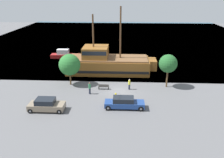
{
  "coord_description": "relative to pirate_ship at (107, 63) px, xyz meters",
  "views": [
    {
      "loc": [
        0.79,
        -33.94,
        14.13
      ],
      "look_at": [
        -1.1,
        2.0,
        1.2
      ],
      "focal_mm": 40.0,
      "sensor_mm": 36.0,
      "label": 1
    }
  ],
  "objects": [
    {
      "name": "ground_plane",
      "position": [
        2.36,
        -9.04,
        -1.72
      ],
      "size": [
        160.0,
        160.0,
        0.0
      ],
      "primitive_type": "plane",
      "color": "#5B5B5E"
    },
    {
      "name": "water_surface",
      "position": [
        2.36,
        34.96,
        -1.72
      ],
      "size": [
        80.0,
        80.0,
        0.0
      ],
      "primitive_type": "plane",
      "color": "#33566B",
      "rests_on": "ground"
    },
    {
      "name": "pirate_ship",
      "position": [
        0.0,
        0.0,
        0.0
      ],
      "size": [
        15.85,
        5.79,
        11.57
      ],
      "color": "brown",
      "rests_on": "water_surface"
    },
    {
      "name": "moored_boat_dockside",
      "position": [
        -10.02,
        9.56,
        -1.03
      ],
      "size": [
        6.15,
        1.86,
        1.89
      ],
      "color": "maroon",
      "rests_on": "water_surface"
    },
    {
      "name": "parked_car_curb_front",
      "position": [
        3.19,
        -14.49,
        -0.98
      ],
      "size": [
        4.99,
        1.8,
        1.48
      ],
      "color": "navy",
      "rests_on": "ground_plane"
    },
    {
      "name": "parked_car_curb_mid",
      "position": [
        -6.39,
        -15.64,
        -0.96
      ],
      "size": [
        4.4,
        1.99,
        1.57
      ],
      "color": "#7F705B",
      "rests_on": "ground_plane"
    },
    {
      "name": "fire_hydrant",
      "position": [
        2.01,
        -11.45,
        -1.31
      ],
      "size": [
        0.42,
        0.25,
        0.76
      ],
      "color": "yellow",
      "rests_on": "ground_plane"
    },
    {
      "name": "bench_promenade_east",
      "position": [
        0.08,
        -8.35,
        -1.28
      ],
      "size": [
        1.58,
        0.45,
        0.85
      ],
      "color": "#4C4742",
      "rests_on": "ground_plane"
    },
    {
      "name": "pedestrian_walking_near",
      "position": [
        3.91,
        -8.17,
        -0.9
      ],
      "size": [
        0.32,
        0.32,
        1.62
      ],
      "color": "#232838",
      "rests_on": "ground_plane"
    },
    {
      "name": "pedestrian_walking_far",
      "position": [
        -1.76,
        -10.19,
        -0.83
      ],
      "size": [
        0.32,
        0.32,
        1.75
      ],
      "color": "#232838",
      "rests_on": "ground_plane"
    },
    {
      "name": "tree_row_east",
      "position": [
        -5.3,
        -6.57,
        1.52
      ],
      "size": [
        3.33,
        3.33,
        4.91
      ],
      "color": "brown",
      "rests_on": "ground_plane"
    },
    {
      "name": "tree_row_mideast",
      "position": [
        9.65,
        -6.78,
        1.99
      ],
      "size": [
        2.75,
        2.75,
        5.09
      ],
      "color": "brown",
      "rests_on": "ground_plane"
    }
  ]
}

